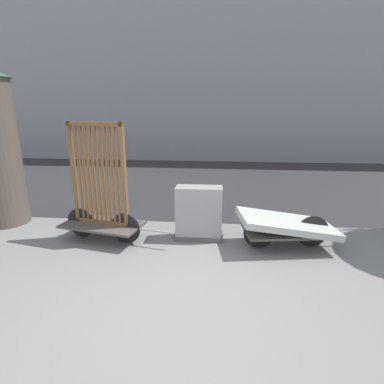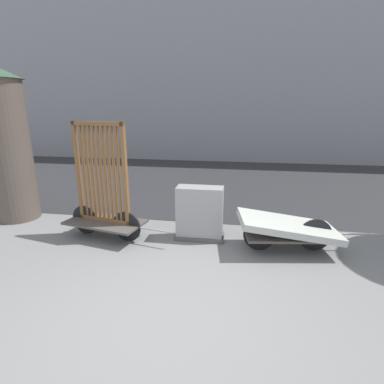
{
  "view_description": "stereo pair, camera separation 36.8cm",
  "coord_description": "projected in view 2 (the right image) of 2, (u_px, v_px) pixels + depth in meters",
  "views": [
    {
      "loc": [
        0.47,
        -3.05,
        2.43
      ],
      "look_at": [
        0.0,
        2.03,
        0.99
      ],
      "focal_mm": 28.0,
      "sensor_mm": 36.0,
      "label": 1
    },
    {
      "loc": [
        0.83,
        -3.0,
        2.43
      ],
      "look_at": [
        0.0,
        2.03,
        0.99
      ],
      "focal_mm": 28.0,
      "sensor_mm": 36.0,
      "label": 2
    }
  ],
  "objects": [
    {
      "name": "ground_plane",
      "position": [
        165.0,
        315.0,
        3.64
      ],
      "size": [
        60.0,
        60.0,
        0.0
      ],
      "primitive_type": "plane",
      "color": "slate"
    },
    {
      "name": "bike_cart_with_mattress",
      "position": [
        288.0,
        228.0,
        5.19
      ],
      "size": [
        2.33,
        1.12,
        0.65
      ],
      "rotation": [
        0.0,
        0.0,
        0.14
      ],
      "color": "#4C4742",
      "rests_on": "ground_plane"
    },
    {
      "name": "building_facade",
      "position": [
        229.0,
        39.0,
        14.35
      ],
      "size": [
        48.0,
        4.0,
        11.16
      ],
      "color": "gray",
      "rests_on": "ground_plane"
    },
    {
      "name": "advertising_column",
      "position": [
        8.0,
        146.0,
        6.41
      ],
      "size": [
        1.02,
        1.02,
        3.24
      ],
      "color": "brown",
      "rests_on": "ground_plane"
    },
    {
      "name": "utility_cabinet",
      "position": [
        200.0,
        215.0,
        5.65
      ],
      "size": [
        0.92,
        0.42,
        1.02
      ],
      "color": "#4C4C4C",
      "rests_on": "ground_plane"
    },
    {
      "name": "bike_cart_with_bedframe",
      "position": [
        104.0,
        201.0,
        5.63
      ],
      "size": [
        2.21,
        1.04,
        2.19
      ],
      "rotation": [
        0.0,
        0.0,
        -0.2
      ],
      "color": "#4C4742",
      "rests_on": "ground_plane"
    },
    {
      "name": "road_strip",
      "position": [
        215.0,
        181.0,
        10.25
      ],
      "size": [
        56.0,
        7.82,
        0.01
      ],
      "color": "#2D2D30",
      "rests_on": "ground_plane"
    }
  ]
}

